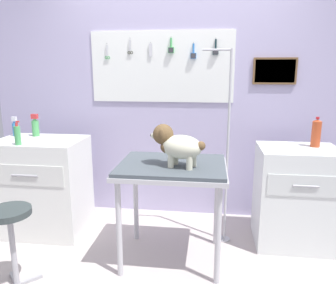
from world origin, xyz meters
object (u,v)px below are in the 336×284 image
Objects in this scene: grooming_table at (172,174)px; counter_left at (43,186)px; conditioner_bottle at (35,127)px; grooming_arm at (226,156)px; soda_bottle at (316,133)px; stool at (10,226)px; cabinet_right at (295,197)px; dog at (176,144)px.

grooming_table is 1.37m from counter_left.
grooming_table is 3.93× the size of conditioner_bottle.
counter_left is at bearing 165.53° from grooming_table.
conditioner_bottle is (-1.85, 0.12, 0.20)m from grooming_arm.
counter_left is 3.47× the size of soda_bottle.
soda_bottle is at bearing -0.36° from conditioner_bottle.
stool is 1.18m from conditioner_bottle.
counter_left is 1.03× the size of cabinet_right.
conditioner_bottle is at bearing 160.87° from grooming_table.
cabinet_right is 4.10× the size of conditioner_bottle.
dog is (-0.40, -0.43, 0.19)m from grooming_arm.
cabinet_right is at bearing -2.09° from conditioner_bottle.
soda_bottle is (1.21, 0.47, 0.28)m from grooming_table.
counter_left reaches higher than grooming_table.
grooming_table is at bearing -19.13° from conditioner_bottle.
cabinet_right is (2.36, 0.06, -0.01)m from counter_left.
dog is 1.55m from conditioner_bottle.
cabinet_right is at bearing 20.44° from grooming_table.
counter_left is (-1.30, 0.33, -0.28)m from grooming_table.
soda_bottle is at bearing 3.14° from counter_left.
soda_bottle is at bearing 23.28° from stool.
grooming_table is at bearing -159.56° from cabinet_right.
grooming_arm is 1.80m from stool.
grooming_arm reaches higher than grooming_table.
conditioner_bottle is at bearing 158.89° from dog.
grooming_table is 0.94× the size of counter_left.
conditioner_bottle is at bearing 107.58° from stool.
dog is at bearing -132.81° from grooming_arm.
conditioner_bottle reaches higher than counter_left.
counter_left is at bearing -176.86° from soda_bottle.
soda_bottle is (0.77, 0.11, 0.21)m from grooming_arm.
conditioner_bottle is at bearing 179.64° from soda_bottle.
counter_left is 0.88m from stool.
grooming_arm is 1.93× the size of cabinet_right.
stool is at bearing -76.39° from counter_left.
grooming_table is 0.58m from grooming_arm.
cabinet_right is (0.63, 0.03, -0.36)m from grooming_arm.
stool is (-1.09, -0.52, -0.26)m from grooming_table.
grooming_arm is 3.98× the size of dog.
dog is at bearing -60.97° from grooming_table.
cabinet_right is 1.46× the size of stool.
dog reaches higher than stool.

